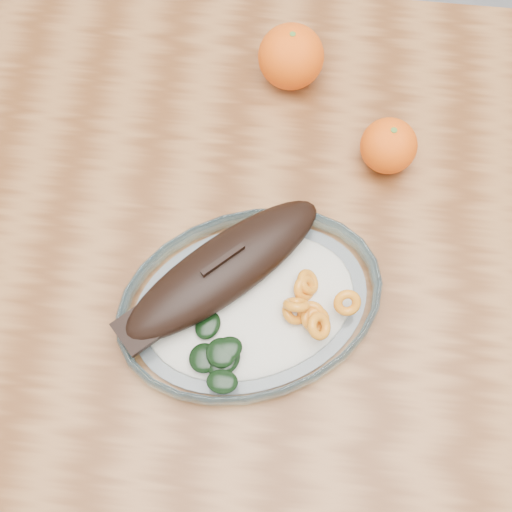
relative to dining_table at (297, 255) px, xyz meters
name	(u,v)px	position (x,y,z in m)	size (l,w,h in m)	color
ground	(281,362)	(0.00, 0.00, -0.65)	(3.00, 3.00, 0.00)	slate
dining_table	(297,255)	(0.00, 0.00, 0.00)	(1.20, 0.80, 0.75)	#5F3216
plated_meal	(249,300)	(-0.06, -0.12, 0.12)	(0.77, 0.77, 0.08)	white
orange_left	(291,57)	(-0.04, 0.23, 0.14)	(0.09, 0.09, 0.09)	#EF3D04
orange_right	(389,146)	(0.10, 0.11, 0.14)	(0.07, 0.07, 0.07)	#EF3D04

